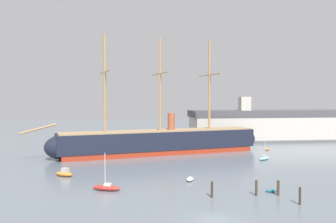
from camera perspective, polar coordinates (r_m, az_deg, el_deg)
ground_plane at (r=41.45m, az=7.52°, el=-16.86°), size 400.00×400.00×0.00m
tall_ship at (r=86.47m, az=-1.28°, el=-4.85°), size 57.92×18.90×28.27m
sailboat_foreground_left at (r=53.54m, az=-9.90°, el=-11.99°), size 4.46×2.67×5.57m
dinghy_foreground_right at (r=54.17m, az=16.37°, el=-12.16°), size 1.81×0.89×0.42m
dinghy_near_centre at (r=59.03m, az=3.58°, el=-10.81°), size 1.92×2.76×0.60m
motorboat_mid_left at (r=64.70m, az=-16.40°, el=-9.56°), size 3.71×3.14×1.47m
sailboat_alongside_stern at (r=81.15m, az=15.31°, el=-7.28°), size 3.70×2.95×4.81m
dinghy_far_right at (r=96.90m, az=15.71°, el=-5.86°), size 2.25×1.98×0.50m
sailboat_distant_centre at (r=103.60m, az=0.21°, el=-5.11°), size 1.96×5.25×6.69m
mooring_piling_nearest at (r=48.91m, az=20.54°, el=-12.65°), size 0.29×0.29×2.25m
mooring_piling_left_pair at (r=51.52m, az=14.09°, el=-11.88°), size 0.34×0.34×2.16m
mooring_piling_right_pair at (r=49.48m, az=7.12°, el=-12.41°), size 0.32×0.32×2.18m
mooring_piling_midwater at (r=52.44m, az=17.38°, el=-11.71°), size 0.39×0.39×2.09m
dockside_warehouse_right at (r=118.71m, az=16.41°, el=-2.20°), size 57.23×15.37×14.14m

